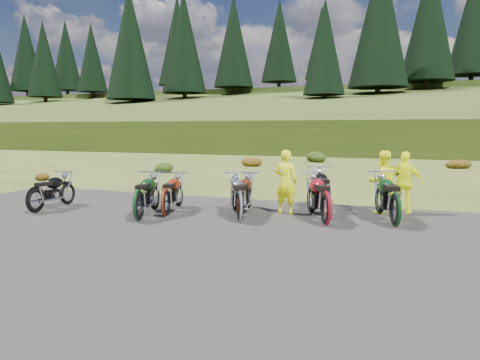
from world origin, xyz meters
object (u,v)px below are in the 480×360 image
at_px(motorcycle_0, 36,214).
at_px(motorcycle_3, 240,223).
at_px(motorcycle_7, 395,228).
at_px(person_middle, 286,183).

height_order(motorcycle_0, motorcycle_3, motorcycle_3).
bearing_deg(motorcycle_7, motorcycle_3, 84.79).
distance_m(motorcycle_7, person_middle, 3.03).
xyz_separation_m(motorcycle_0, person_middle, (6.28, 2.43, 0.86)).
bearing_deg(motorcycle_7, person_middle, 58.34).
bearing_deg(motorcycle_0, person_middle, -74.03).
height_order(motorcycle_3, person_middle, person_middle).
bearing_deg(person_middle, motorcycle_3, 70.71).
bearing_deg(person_middle, motorcycle_7, 172.66).
distance_m(motorcycle_3, person_middle, 1.86).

